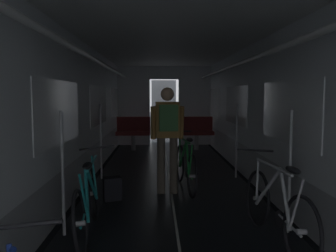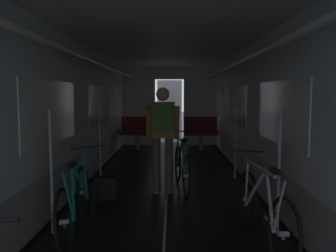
{
  "view_description": "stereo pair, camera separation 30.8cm",
  "coord_description": "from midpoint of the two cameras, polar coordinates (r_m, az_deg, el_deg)",
  "views": [
    {
      "loc": [
        -0.23,
        -1.65,
        1.57
      ],
      "look_at": [
        0.0,
        5.36,
        0.93
      ],
      "focal_mm": 36.56,
      "sensor_mm": 36.0,
      "label": 1
    },
    {
      "loc": [
        0.08,
        -1.65,
        1.57
      ],
      "look_at": [
        0.0,
        5.36,
        0.93
      ],
      "focal_mm": 36.56,
      "sensor_mm": 36.0,
      "label": 2
    }
  ],
  "objects": [
    {
      "name": "bicycle_teal",
      "position": [
        4.01,
        -12.99,
        -12.14
      ],
      "size": [
        0.44,
        1.69,
        0.95
      ],
      "color": "black",
      "rests_on": "ground"
    },
    {
      "name": "bicycle_silver",
      "position": [
        3.81,
        17.83,
        -13.18
      ],
      "size": [
        0.44,
        1.69,
        0.95
      ],
      "color": "black",
      "rests_on": "ground"
    },
    {
      "name": "backpack_on_floor",
      "position": [
        5.3,
        -8.49,
        -10.16
      ],
      "size": [
        0.31,
        0.26,
        0.34
      ],
      "primitive_type": "cube",
      "rotation": [
        0.0,
        0.0,
        0.28
      ],
      "color": "black",
      "rests_on": "ground"
    },
    {
      "name": "bench_seat_far_left",
      "position": [
        9.81,
        -4.19,
        -0.65
      ],
      "size": [
        0.98,
        0.51,
        0.95
      ],
      "color": "gray",
      "rests_on": "ground"
    },
    {
      "name": "bicycle_green_in_aisle",
      "position": [
        5.73,
        3.88,
        -6.74
      ],
      "size": [
        0.44,
        1.69,
        0.94
      ],
      "color": "black",
      "rests_on": "ground"
    },
    {
      "name": "bench_seat_far_right",
      "position": [
        9.82,
        6.33,
        -0.66
      ],
      "size": [
        0.98,
        0.51,
        0.95
      ],
      "color": "gray",
      "rests_on": "ground"
    },
    {
      "name": "train_car_shell",
      "position": [
        5.25,
        1.46,
        6.62
      ],
      "size": [
        3.14,
        12.34,
        2.57
      ],
      "color": "black",
      "rests_on": "ground"
    },
    {
      "name": "person_cyclist_aisle",
      "position": [
        5.36,
        0.78,
        -0.72
      ],
      "size": [
        0.54,
        0.39,
        1.69
      ],
      "color": "brown",
      "rests_on": "ground"
    }
  ]
}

